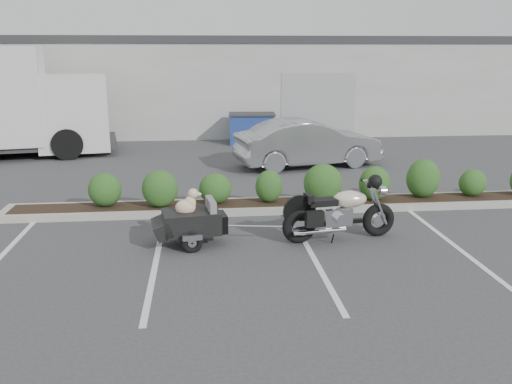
{
  "coord_description": "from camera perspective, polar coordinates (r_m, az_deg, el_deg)",
  "views": [
    {
      "loc": [
        -0.68,
        -9.42,
        3.49
      ],
      "look_at": [
        0.37,
        0.9,
        0.75
      ],
      "focal_mm": 38.0,
      "sensor_mm": 36.0,
      "label": 1
    }
  ],
  "objects": [
    {
      "name": "sedan",
      "position": [
        16.62,
        5.52,
        5.15
      ],
      "size": [
        4.61,
        2.39,
        1.45
      ],
      "primitive_type": "imported",
      "rotation": [
        0.0,
        0.0,
        1.78
      ],
      "color": "#A5A6AC",
      "rests_on": "ground"
    },
    {
      "name": "pet_trailer",
      "position": [
        9.97,
        -6.92,
        -3.05
      ],
      "size": [
        1.82,
        1.03,
        1.07
      ],
      "rotation": [
        0.0,
        0.0,
        0.15
      ],
      "color": "black",
      "rests_on": "ground"
    },
    {
      "name": "building",
      "position": [
        26.47,
        -4.43,
        11.53
      ],
      "size": [
        26.0,
        10.0,
        4.0
      ],
      "primitive_type": "cube",
      "color": "#9EA099",
      "rests_on": "ground"
    },
    {
      "name": "ground",
      "position": [
        10.07,
        -1.61,
        -5.49
      ],
      "size": [
        90.0,
        90.0,
        0.0
      ],
      "primitive_type": "plane",
      "color": "#38383A",
      "rests_on": "ground"
    },
    {
      "name": "planter_kerb",
      "position": [
        12.22,
        2.3,
        -1.44
      ],
      "size": [
        12.0,
        1.0,
        0.15
      ],
      "primitive_type": "cube",
      "color": "#9E9E93",
      "rests_on": "ground"
    },
    {
      "name": "dumpster",
      "position": [
        20.71,
        -0.43,
        6.72
      ],
      "size": [
        1.82,
        1.32,
        1.15
      ],
      "rotation": [
        0.0,
        0.0,
        -0.07
      ],
      "color": "navy",
      "rests_on": "ground"
    },
    {
      "name": "motorcycle",
      "position": [
        10.25,
        8.84,
        -2.24
      ],
      "size": [
        2.25,
        0.87,
        1.3
      ],
      "rotation": [
        0.0,
        0.0,
        0.15
      ],
      "color": "black",
      "rests_on": "ground"
    }
  ]
}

